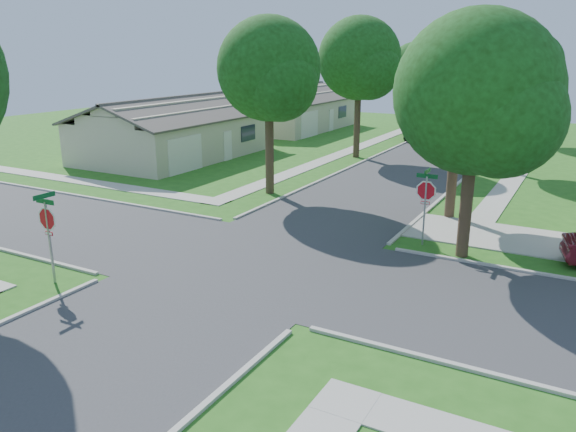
% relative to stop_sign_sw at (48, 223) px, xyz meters
% --- Properties ---
extents(ground, '(100.00, 100.00, 0.00)m').
position_rel_stop_sign_sw_xyz_m(ground, '(4.70, 4.70, -2.03)').
color(ground, '#275F1A').
rests_on(ground, ground).
extents(road_ns, '(7.00, 100.00, 0.02)m').
position_rel_stop_sign_sw_xyz_m(road_ns, '(4.70, 4.70, -2.03)').
color(road_ns, '#333335').
rests_on(road_ns, ground).
extents(sidewalk_ne, '(1.20, 40.00, 0.04)m').
position_rel_stop_sign_sw_xyz_m(sidewalk_ne, '(10.80, 30.70, -2.01)').
color(sidewalk_ne, '#9E9B91').
rests_on(sidewalk_ne, ground).
extents(sidewalk_nw, '(1.20, 40.00, 0.04)m').
position_rel_stop_sign_sw_xyz_m(sidewalk_nw, '(-1.40, 30.70, -2.01)').
color(sidewalk_nw, '#9E9B91').
rests_on(sidewalk_nw, ground).
extents(driveway, '(8.80, 3.60, 0.05)m').
position_rel_stop_sign_sw_xyz_m(driveway, '(12.60, 11.80, -2.01)').
color(driveway, '#9E9B91').
rests_on(driveway, ground).
extents(stop_sign_sw, '(1.05, 0.80, 2.98)m').
position_rel_stop_sign_sw_xyz_m(stop_sign_sw, '(0.00, 0.00, 0.00)').
color(stop_sign_sw, gray).
rests_on(stop_sign_sw, ground).
extents(stop_sign_ne, '(1.05, 0.80, 2.98)m').
position_rel_stop_sign_sw_xyz_m(stop_sign_ne, '(9.40, 9.40, 0.00)').
color(stop_sign_ne, gray).
rests_on(stop_sign_ne, ground).
extents(tree_e_near, '(4.97, 4.80, 8.28)m').
position_rel_stop_sign_sw_xyz_m(tree_e_near, '(9.45, 13.71, 3.61)').
color(tree_e_near, '#38281C').
rests_on(tree_e_near, ground).
extents(tree_e_mid, '(5.59, 5.40, 9.21)m').
position_rel_stop_sign_sw_xyz_m(tree_e_mid, '(9.46, 25.71, 4.22)').
color(tree_e_mid, '#38281C').
rests_on(tree_e_mid, ground).
extents(tree_e_far, '(5.17, 5.00, 8.72)m').
position_rel_stop_sign_sw_xyz_m(tree_e_far, '(9.45, 38.71, 3.95)').
color(tree_e_far, '#38281C').
rests_on(tree_e_far, ground).
extents(tree_w_near, '(5.38, 5.20, 8.97)m').
position_rel_stop_sign_sw_xyz_m(tree_w_near, '(0.06, 13.71, 4.08)').
color(tree_w_near, '#38281C').
rests_on(tree_w_near, ground).
extents(tree_w_mid, '(5.80, 5.60, 9.56)m').
position_rel_stop_sign_sw_xyz_m(tree_w_mid, '(0.06, 25.71, 4.46)').
color(tree_w_mid, '#38281C').
rests_on(tree_w_mid, ground).
extents(tree_w_far, '(4.76, 4.60, 8.04)m').
position_rel_stop_sign_sw_xyz_m(tree_w_far, '(0.05, 38.71, 3.48)').
color(tree_w_far, '#38281C').
rests_on(tree_w_far, ground).
extents(tree_ne_corner, '(5.80, 5.60, 8.66)m').
position_rel_stop_sign_sw_xyz_m(tree_ne_corner, '(11.06, 8.91, 3.56)').
color(tree_ne_corner, '#38281C').
rests_on(tree_ne_corner, ground).
extents(house_nw_near, '(8.42, 13.60, 4.23)m').
position_rel_stop_sign_sw_xyz_m(house_nw_near, '(-11.29, 19.70, -0.51)').
color(house_nw_near, '#AEA789').
rests_on(house_nw_near, ground).
extents(house_nw_far, '(8.42, 13.60, 4.23)m').
position_rel_stop_sign_sw_xyz_m(house_nw_far, '(-11.29, 36.70, -0.51)').
color(house_nw_far, '#AEA789').
rests_on(house_nw_far, ground).
extents(car_curb_east, '(2.42, 4.78, 1.56)m').
position_rel_stop_sign_sw_xyz_m(car_curb_east, '(5.90, 28.41, -1.25)').
color(car_curb_east, black).
rests_on(car_curb_east, ground).
extents(car_curb_west, '(2.68, 5.19, 1.44)m').
position_rel_stop_sign_sw_xyz_m(car_curb_west, '(1.50, 36.06, -1.31)').
color(car_curb_west, black).
rests_on(car_curb_west, ground).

